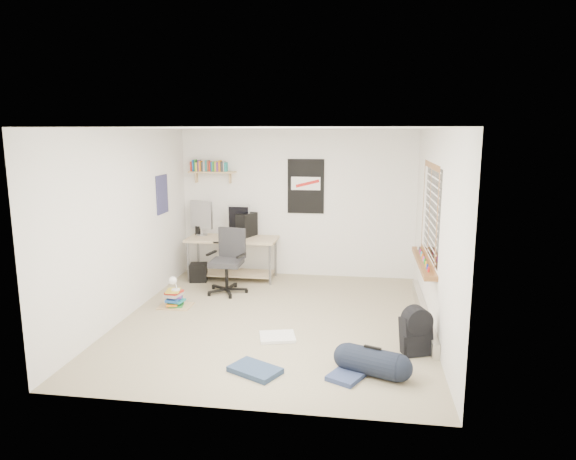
# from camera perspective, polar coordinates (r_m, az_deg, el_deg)

# --- Properties ---
(floor) EXTENTS (4.00, 4.50, 0.01)m
(floor) POSITION_cam_1_polar(r_m,az_deg,el_deg) (6.92, -1.47, -10.00)
(floor) COLOR gray
(floor) RESTS_ON ground
(ceiling) EXTENTS (4.00, 4.50, 0.01)m
(ceiling) POSITION_cam_1_polar(r_m,az_deg,el_deg) (6.47, -1.58, 11.26)
(ceiling) COLOR white
(ceiling) RESTS_ON ground
(back_wall) EXTENTS (4.00, 0.01, 2.50)m
(back_wall) POSITION_cam_1_polar(r_m,az_deg,el_deg) (8.78, 1.02, 2.95)
(back_wall) COLOR silver
(back_wall) RESTS_ON ground
(left_wall) EXTENTS (0.01, 4.50, 2.50)m
(left_wall) POSITION_cam_1_polar(r_m,az_deg,el_deg) (7.20, -17.45, 0.68)
(left_wall) COLOR silver
(left_wall) RESTS_ON ground
(right_wall) EXTENTS (0.01, 4.50, 2.50)m
(right_wall) POSITION_cam_1_polar(r_m,az_deg,el_deg) (6.54, 16.05, -0.22)
(right_wall) COLOR silver
(right_wall) RESTS_ON ground
(desk) EXTENTS (1.57, 0.82, 0.69)m
(desk) POSITION_cam_1_polar(r_m,az_deg,el_deg) (8.73, -6.17, -3.07)
(desk) COLOR beige
(desk) RESTS_ON floor
(monitor_left) EXTENTS (0.44, 0.24, 0.47)m
(monitor_left) POSITION_cam_1_polar(r_m,az_deg,el_deg) (8.91, -9.58, 0.78)
(monitor_left) COLOR #B0B1B5
(monitor_left) RESTS_ON desk
(monitor_right) EXTENTS (0.38, 0.10, 0.41)m
(monitor_right) POSITION_cam_1_polar(r_m,az_deg,el_deg) (8.77, -5.46, 0.51)
(monitor_right) COLOR #B3B3B8
(monitor_right) RESTS_ON desk
(pc_tower) EXTENTS (0.32, 0.44, 0.42)m
(pc_tower) POSITION_cam_1_polar(r_m,az_deg,el_deg) (8.73, -4.60, 0.50)
(pc_tower) COLOR black
(pc_tower) RESTS_ON desk
(keyboard) EXTENTS (0.43, 0.17, 0.02)m
(keyboard) POSITION_cam_1_polar(r_m,az_deg,el_deg) (8.41, -6.81, -1.32)
(keyboard) COLOR black
(keyboard) RESTS_ON desk
(speaker_left) EXTENTS (0.11, 0.11, 0.18)m
(speaker_left) POSITION_cam_1_polar(r_m,az_deg,el_deg) (8.98, -9.88, -0.12)
(speaker_left) COLOR black
(speaker_left) RESTS_ON desk
(speaker_right) EXTENTS (0.11, 0.11, 0.20)m
(speaker_right) POSITION_cam_1_polar(r_m,az_deg,el_deg) (8.55, -6.10, -0.49)
(speaker_right) COLOR black
(speaker_right) RESTS_ON desk
(office_chair) EXTENTS (0.77, 0.77, 1.00)m
(office_chair) POSITION_cam_1_polar(r_m,az_deg,el_deg) (7.96, -6.87, -3.55)
(office_chair) COLOR #27272A
(office_chair) RESTS_ON floor
(wall_shelf) EXTENTS (0.80, 0.22, 0.24)m
(wall_shelf) POSITION_cam_1_polar(r_m,az_deg,el_deg) (8.91, -8.41, 6.38)
(wall_shelf) COLOR tan
(wall_shelf) RESTS_ON back_wall
(poster_back_wall) EXTENTS (0.62, 0.03, 0.92)m
(poster_back_wall) POSITION_cam_1_polar(r_m,az_deg,el_deg) (8.70, 1.98, 4.86)
(poster_back_wall) COLOR black
(poster_back_wall) RESTS_ON back_wall
(poster_left_wall) EXTENTS (0.02, 0.42, 0.60)m
(poster_left_wall) POSITION_cam_1_polar(r_m,az_deg,el_deg) (8.24, -13.82, 3.86)
(poster_left_wall) COLOR navy
(poster_left_wall) RESTS_ON left_wall
(window) EXTENTS (0.10, 1.50, 1.26)m
(window) POSITION_cam_1_polar(r_m,az_deg,el_deg) (6.80, 15.36, 1.93)
(window) COLOR brown
(window) RESTS_ON right_wall
(baseboard_heater) EXTENTS (0.08, 2.50, 0.18)m
(baseboard_heater) POSITION_cam_1_polar(r_m,az_deg,el_deg) (7.13, 14.84, -8.93)
(baseboard_heater) COLOR #B7B2A8
(baseboard_heater) RESTS_ON floor
(backpack) EXTENTS (0.40, 0.36, 0.43)m
(backpack) POSITION_cam_1_polar(r_m,az_deg,el_deg) (6.07, 14.04, -11.34)
(backpack) COLOR black
(backpack) RESTS_ON floor
(duffel_bag) EXTENTS (0.37, 0.37, 0.56)m
(duffel_bag) POSITION_cam_1_polar(r_m,az_deg,el_deg) (5.49, 9.33, -14.29)
(duffel_bag) COLOR black
(duffel_bag) RESTS_ON floor
(tshirt) EXTENTS (0.49, 0.45, 0.04)m
(tshirt) POSITION_cam_1_polar(r_m,az_deg,el_deg) (6.34, -1.19, -11.78)
(tshirt) COLOR silver
(tshirt) RESTS_ON floor
(jeans_a) EXTENTS (0.61, 0.53, 0.06)m
(jeans_a) POSITION_cam_1_polar(r_m,az_deg,el_deg) (5.53, -3.68, -15.25)
(jeans_a) COLOR navy
(jeans_a) RESTS_ON floor
(jeans_b) EXTENTS (0.45, 0.49, 0.05)m
(jeans_b) POSITION_cam_1_polar(r_m,az_deg,el_deg) (5.45, 6.59, -15.73)
(jeans_b) COLOR navy
(jeans_b) RESTS_ON floor
(book_stack) EXTENTS (0.54, 0.49, 0.30)m
(book_stack) POSITION_cam_1_polar(r_m,az_deg,el_deg) (7.55, -12.42, -7.22)
(book_stack) COLOR brown
(book_stack) RESTS_ON floor
(desk_lamp) EXTENTS (0.18, 0.24, 0.21)m
(desk_lamp) POSITION_cam_1_polar(r_m,az_deg,el_deg) (7.46, -12.40, -5.59)
(desk_lamp) COLOR white
(desk_lamp) RESTS_ON book_stack
(subwoofer) EXTENTS (0.33, 0.33, 0.31)m
(subwoofer) POSITION_cam_1_polar(r_m,az_deg,el_deg) (8.73, -9.91, -4.70)
(subwoofer) COLOR black
(subwoofer) RESTS_ON floor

